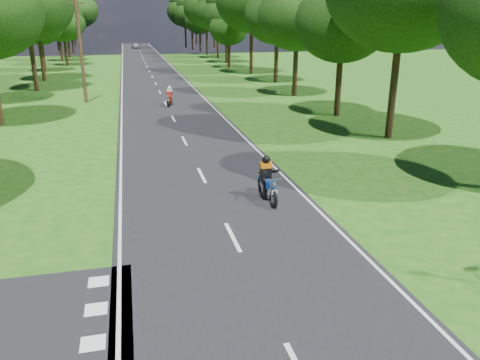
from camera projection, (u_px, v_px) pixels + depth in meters
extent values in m
plane|color=#1C4F12|center=(249.00, 270.00, 12.20)|extent=(160.00, 160.00, 0.00)
cube|color=black|center=(149.00, 71.00, 58.17)|extent=(7.00, 140.00, 0.02)
cube|color=silver|center=(233.00, 237.00, 14.03)|extent=(0.12, 2.00, 0.01)
cube|color=silver|center=(202.00, 175.00, 19.55)|extent=(0.12, 2.00, 0.01)
cube|color=silver|center=(184.00, 141.00, 25.06)|extent=(0.12, 2.00, 0.01)
cube|color=silver|center=(173.00, 119.00, 30.58)|extent=(0.12, 2.00, 0.01)
cube|color=silver|center=(166.00, 103.00, 36.10)|extent=(0.12, 2.00, 0.01)
cube|color=silver|center=(160.00, 92.00, 41.62)|extent=(0.12, 2.00, 0.01)
cube|color=silver|center=(156.00, 83.00, 47.13)|extent=(0.12, 2.00, 0.01)
cube|color=silver|center=(152.00, 77.00, 52.65)|extent=(0.12, 2.00, 0.01)
cube|color=silver|center=(149.00, 71.00, 58.17)|extent=(0.12, 2.00, 0.01)
cube|color=silver|center=(147.00, 67.00, 63.69)|extent=(0.12, 2.00, 0.01)
cube|color=silver|center=(145.00, 63.00, 69.20)|extent=(0.12, 2.00, 0.01)
cube|color=silver|center=(144.00, 59.00, 74.72)|extent=(0.12, 2.00, 0.01)
cube|color=silver|center=(142.00, 57.00, 80.24)|extent=(0.12, 2.00, 0.01)
cube|color=silver|center=(141.00, 54.00, 85.76)|extent=(0.12, 2.00, 0.01)
cube|color=silver|center=(140.00, 52.00, 91.27)|extent=(0.12, 2.00, 0.01)
cube|color=silver|center=(139.00, 50.00, 96.79)|extent=(0.12, 2.00, 0.01)
cube|color=silver|center=(138.00, 48.00, 102.31)|extent=(0.12, 2.00, 0.01)
cube|color=silver|center=(137.00, 47.00, 107.83)|extent=(0.12, 2.00, 0.01)
cube|color=silver|center=(137.00, 46.00, 113.34)|extent=(0.12, 2.00, 0.01)
cube|color=silver|center=(136.00, 44.00, 118.86)|extent=(0.12, 2.00, 0.01)
cube|color=silver|center=(122.00, 72.00, 57.45)|extent=(0.10, 140.00, 0.01)
cube|color=silver|center=(176.00, 71.00, 58.89)|extent=(0.10, 140.00, 0.01)
cube|color=silver|center=(93.00, 343.00, 9.43)|extent=(0.50, 0.50, 0.01)
cube|color=silver|center=(96.00, 309.00, 10.53)|extent=(0.50, 0.50, 0.01)
cube|color=silver|center=(99.00, 282.00, 11.64)|extent=(0.50, 0.50, 0.01)
cylinder|color=black|center=(34.00, 66.00, 41.87)|extent=(0.40, 0.40, 4.32)
ellipsoid|color=black|center=(25.00, 3.00, 40.13)|extent=(7.56, 7.56, 6.42)
cylinder|color=black|center=(42.00, 59.00, 48.65)|extent=(0.40, 0.40, 4.40)
ellipsoid|color=black|center=(34.00, 4.00, 46.88)|extent=(7.71, 7.71, 6.55)
cylinder|color=black|center=(43.00, 58.00, 57.46)|extent=(0.40, 0.40, 3.20)
ellipsoid|color=black|center=(39.00, 25.00, 56.17)|extent=(5.60, 5.60, 4.76)
ellipsoid|color=black|center=(37.00, 11.00, 55.66)|extent=(4.80, 4.80, 4.08)
cylinder|color=black|center=(66.00, 54.00, 64.65)|extent=(0.40, 0.40, 3.22)
ellipsoid|color=black|center=(63.00, 24.00, 63.35)|extent=(5.64, 5.64, 4.79)
ellipsoid|color=black|center=(61.00, 11.00, 62.84)|extent=(4.83, 4.83, 4.11)
cylinder|color=black|center=(61.00, 49.00, 71.38)|extent=(0.40, 0.40, 3.61)
ellipsoid|color=black|center=(57.00, 18.00, 69.93)|extent=(6.31, 6.31, 5.37)
ellipsoid|color=black|center=(56.00, 6.00, 69.35)|extent=(5.41, 5.41, 4.60)
cylinder|color=black|center=(69.00, 49.00, 78.81)|extent=(0.40, 0.40, 2.67)
ellipsoid|color=black|center=(67.00, 29.00, 77.74)|extent=(4.67, 4.67, 3.97)
ellipsoid|color=black|center=(66.00, 20.00, 77.31)|extent=(4.00, 4.00, 3.40)
ellipsoid|color=black|center=(65.00, 12.00, 76.88)|extent=(3.00, 3.00, 2.55)
cylinder|color=black|center=(73.00, 45.00, 87.11)|extent=(0.40, 0.40, 3.09)
ellipsoid|color=black|center=(71.00, 24.00, 85.87)|extent=(5.40, 5.40, 4.59)
ellipsoid|color=black|center=(70.00, 15.00, 85.38)|extent=(4.63, 4.63, 3.93)
ellipsoid|color=black|center=(69.00, 6.00, 84.89)|extent=(3.47, 3.47, 2.95)
cylinder|color=black|center=(81.00, 40.00, 93.08)|extent=(0.40, 0.40, 4.48)
ellipsoid|color=black|center=(78.00, 10.00, 91.28)|extent=(7.84, 7.84, 6.66)
cylinder|color=black|center=(79.00, 39.00, 101.17)|extent=(0.40, 0.40, 4.09)
ellipsoid|color=black|center=(77.00, 14.00, 99.52)|extent=(7.16, 7.16, 6.09)
ellipsoid|color=black|center=(75.00, 4.00, 98.87)|extent=(6.14, 6.14, 5.22)
cylinder|color=black|center=(392.00, 96.00, 25.08)|extent=(0.40, 0.40, 4.56)
cylinder|color=black|center=(338.00, 89.00, 31.19)|extent=(0.40, 0.40, 3.49)
ellipsoid|color=black|center=(343.00, 21.00, 29.79)|extent=(6.12, 6.12, 5.20)
cylinder|color=black|center=(295.00, 73.00, 39.37)|extent=(0.40, 0.40, 3.69)
ellipsoid|color=black|center=(297.00, 16.00, 37.88)|extent=(6.46, 6.46, 5.49)
cylinder|color=black|center=(276.00, 64.00, 47.72)|extent=(0.40, 0.40, 3.74)
ellipsoid|color=black|center=(277.00, 16.00, 46.22)|extent=(6.55, 6.55, 5.57)
cylinder|color=black|center=(251.00, 53.00, 55.11)|extent=(0.40, 0.40, 4.64)
ellipsoid|color=black|center=(252.00, 2.00, 53.24)|extent=(8.12, 8.12, 6.91)
cylinder|color=black|center=(229.00, 57.00, 61.76)|extent=(0.40, 0.40, 2.91)
ellipsoid|color=black|center=(229.00, 28.00, 60.59)|extent=(5.09, 5.09, 4.33)
ellipsoid|color=black|center=(229.00, 17.00, 60.13)|extent=(4.36, 4.36, 3.71)
ellipsoid|color=black|center=(229.00, 5.00, 59.67)|extent=(3.27, 3.27, 2.78)
cylinder|color=black|center=(226.00, 49.00, 68.75)|extent=(0.40, 0.40, 3.88)
ellipsoid|color=black|center=(226.00, 15.00, 67.19)|extent=(6.78, 6.78, 5.77)
ellipsoid|color=black|center=(226.00, 1.00, 66.57)|extent=(5.81, 5.81, 4.94)
cylinder|color=black|center=(218.00, 45.00, 76.56)|extent=(0.40, 0.40, 4.18)
ellipsoid|color=black|center=(217.00, 12.00, 74.88)|extent=(7.31, 7.31, 6.21)
cylinder|color=black|center=(207.00, 41.00, 84.66)|extent=(0.40, 0.40, 4.63)
ellipsoid|color=black|center=(206.00, 8.00, 82.80)|extent=(8.11, 8.11, 6.89)
cylinder|color=black|center=(200.00, 43.00, 91.54)|extent=(0.40, 0.40, 3.36)
ellipsoid|color=black|center=(200.00, 21.00, 90.19)|extent=(5.88, 5.88, 5.00)
ellipsoid|color=black|center=(200.00, 12.00, 89.65)|extent=(5.04, 5.04, 4.29)
ellipsoid|color=black|center=(199.00, 3.00, 89.12)|extent=(3.78, 3.78, 3.21)
cylinder|color=black|center=(192.00, 40.00, 97.95)|extent=(0.40, 0.40, 4.09)
ellipsoid|color=black|center=(192.00, 14.00, 96.31)|extent=(7.15, 7.15, 6.08)
ellipsoid|color=black|center=(191.00, 4.00, 95.66)|extent=(6.13, 6.13, 5.21)
cylinder|color=black|center=(186.00, 37.00, 104.92)|extent=(0.40, 0.40, 4.48)
ellipsoid|color=black|center=(185.00, 11.00, 103.12)|extent=(7.84, 7.84, 6.66)
ellipsoid|color=black|center=(184.00, 1.00, 102.40)|extent=(6.72, 6.72, 5.71)
cylinder|color=black|center=(75.00, 38.00, 109.67)|extent=(0.40, 0.40, 3.84)
ellipsoid|color=black|center=(73.00, 17.00, 108.13)|extent=(6.72, 6.72, 5.71)
ellipsoid|color=black|center=(72.00, 8.00, 107.51)|extent=(5.76, 5.76, 4.90)
cylinder|color=black|center=(196.00, 36.00, 117.78)|extent=(0.40, 0.40, 4.16)
ellipsoid|color=black|center=(196.00, 14.00, 116.10)|extent=(7.28, 7.28, 6.19)
ellipsoid|color=black|center=(196.00, 6.00, 115.44)|extent=(6.24, 6.24, 5.30)
cylinder|color=black|center=(58.00, 42.00, 95.50)|extent=(0.40, 0.40, 3.52)
ellipsoid|color=black|center=(55.00, 19.00, 94.08)|extent=(6.16, 6.16, 5.24)
ellipsoid|color=black|center=(54.00, 10.00, 93.52)|extent=(5.28, 5.28, 4.49)
ellipsoid|color=black|center=(53.00, 1.00, 92.96)|extent=(3.96, 3.96, 3.37)
cylinder|color=black|center=(214.00, 37.00, 105.29)|extent=(0.40, 0.40, 4.48)
ellipsoid|color=black|center=(214.00, 11.00, 103.48)|extent=(7.84, 7.84, 6.66)
ellipsoid|color=black|center=(214.00, 1.00, 102.77)|extent=(6.72, 6.72, 5.71)
cylinder|color=#382616|center=(81.00, 50.00, 35.33)|extent=(0.26, 0.26, 8.00)
cube|color=#382616|center=(76.00, 3.00, 34.25)|extent=(1.20, 0.10, 0.10)
imported|color=#B2B5BA|center=(135.00, 45.00, 102.47)|extent=(1.88, 3.72, 1.22)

